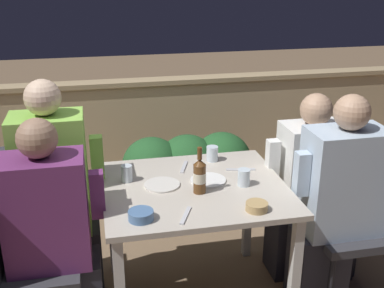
# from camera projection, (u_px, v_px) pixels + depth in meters

# --- Properties ---
(parapet_wall) EXTENTS (9.00, 0.18, 0.93)m
(parapet_wall) POSITION_uv_depth(u_px,v_px,m) (153.00, 129.00, 4.34)
(parapet_wall) COLOR tan
(parapet_wall) RESTS_ON ground_plane
(dining_table) EXTENTS (0.99, 0.87, 0.75)m
(dining_table) POSITION_uv_depth(u_px,v_px,m) (194.00, 202.00, 2.65)
(dining_table) COLOR #BCB2A3
(dining_table) RESTS_ON ground_plane
(planter_hedge) EXTENTS (0.99, 0.47, 0.68)m
(planter_hedge) POSITION_uv_depth(u_px,v_px,m) (188.00, 173.00, 3.67)
(planter_hedge) COLOR brown
(planter_hedge) RESTS_ON ground_plane
(chair_left_near) EXTENTS (0.42, 0.42, 0.92)m
(chair_left_near) POSITION_uv_depth(u_px,v_px,m) (16.00, 252.00, 2.37)
(chair_left_near) COLOR #333338
(chair_left_near) RESTS_ON ground_plane
(person_purple_stripe) EXTENTS (0.48, 0.26, 1.24)m
(person_purple_stripe) POSITION_uv_depth(u_px,v_px,m) (56.00, 236.00, 2.38)
(person_purple_stripe) COLOR #282833
(person_purple_stripe) RESTS_ON ground_plane
(chair_left_far) EXTENTS (0.42, 0.42, 0.92)m
(chair_left_far) POSITION_uv_depth(u_px,v_px,m) (26.00, 219.00, 2.67)
(chair_left_far) COLOR #333338
(chair_left_far) RESTS_ON ground_plane
(person_green_blouse) EXTENTS (0.48, 0.26, 1.34)m
(person_green_blouse) POSITION_uv_depth(u_px,v_px,m) (60.00, 196.00, 2.67)
(person_green_blouse) COLOR #282833
(person_green_blouse) RESTS_ON ground_plane
(chair_right_near) EXTENTS (0.42, 0.42, 0.92)m
(chair_right_near) POSITION_uv_depth(u_px,v_px,m) (366.00, 214.00, 2.72)
(chair_right_near) COLOR #333338
(chair_right_near) RESTS_ON ground_plane
(person_blue_shirt) EXTENTS (0.50, 0.26, 1.27)m
(person_blue_shirt) POSITION_uv_depth(u_px,v_px,m) (335.00, 205.00, 2.65)
(person_blue_shirt) COLOR #282833
(person_blue_shirt) RESTS_ON ground_plane
(chair_right_far) EXTENTS (0.42, 0.42, 0.92)m
(chair_right_far) POSITION_uv_depth(u_px,v_px,m) (333.00, 189.00, 3.01)
(chair_right_far) COLOR #333338
(chair_right_far) RESTS_ON ground_plane
(person_white_polo) EXTENTS (0.47, 0.26, 1.19)m
(person_white_polo) POSITION_uv_depth(u_px,v_px,m) (303.00, 186.00, 2.96)
(person_white_polo) COLOR #282833
(person_white_polo) RESTS_ON ground_plane
(beer_bottle) EXTENTS (0.07, 0.07, 0.25)m
(beer_bottle) POSITION_uv_depth(u_px,v_px,m) (200.00, 175.00, 2.51)
(beer_bottle) COLOR brown
(beer_bottle) RESTS_ON dining_table
(plate_0) EXTENTS (0.20, 0.20, 0.01)m
(plate_0) POSITION_uv_depth(u_px,v_px,m) (162.00, 185.00, 2.62)
(plate_0) COLOR silver
(plate_0) RESTS_ON dining_table
(plate_1) EXTENTS (0.20, 0.20, 0.01)m
(plate_1) POSITION_uv_depth(u_px,v_px,m) (208.00, 180.00, 2.67)
(plate_1) COLOR white
(plate_1) RESTS_ON dining_table
(bowl_0) EXTENTS (0.12, 0.12, 0.05)m
(bowl_0) POSITION_uv_depth(u_px,v_px,m) (141.00, 215.00, 2.27)
(bowl_0) COLOR #4C709E
(bowl_0) RESTS_ON dining_table
(bowl_1) EXTENTS (0.11, 0.11, 0.04)m
(bowl_1) POSITION_uv_depth(u_px,v_px,m) (257.00, 206.00, 2.35)
(bowl_1) COLOR tan
(bowl_1) RESTS_ON dining_table
(glass_cup_0) EXTENTS (0.06, 0.06, 0.09)m
(glass_cup_0) POSITION_uv_depth(u_px,v_px,m) (127.00, 173.00, 2.66)
(glass_cup_0) COLOR silver
(glass_cup_0) RESTS_ON dining_table
(glass_cup_1) EXTENTS (0.07, 0.07, 0.09)m
(glass_cup_1) POSITION_uv_depth(u_px,v_px,m) (244.00, 177.00, 2.61)
(glass_cup_1) COLOR silver
(glass_cup_1) RESTS_ON dining_table
(glass_cup_2) EXTENTS (0.07, 0.07, 0.09)m
(glass_cup_2) POSITION_uv_depth(u_px,v_px,m) (212.00, 154.00, 2.93)
(glass_cup_2) COLOR silver
(glass_cup_2) RESTS_ON dining_table
(fork_0) EXTENTS (0.08, 0.17, 0.01)m
(fork_0) POSITION_uv_depth(u_px,v_px,m) (184.00, 167.00, 2.85)
(fork_0) COLOR silver
(fork_0) RESTS_ON dining_table
(fork_1) EXTENTS (0.17, 0.05, 0.01)m
(fork_1) POSITION_uv_depth(u_px,v_px,m) (241.00, 170.00, 2.81)
(fork_1) COLOR silver
(fork_1) RESTS_ON dining_table
(fork_2) EXTENTS (0.09, 0.16, 0.01)m
(fork_2) POSITION_uv_depth(u_px,v_px,m) (186.00, 215.00, 2.31)
(fork_2) COLOR silver
(fork_2) RESTS_ON dining_table
(potted_plant) EXTENTS (0.35, 0.35, 0.79)m
(potted_plant) POSITION_uv_depth(u_px,v_px,m) (320.00, 169.00, 3.48)
(potted_plant) COLOR brown
(potted_plant) RESTS_ON ground_plane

